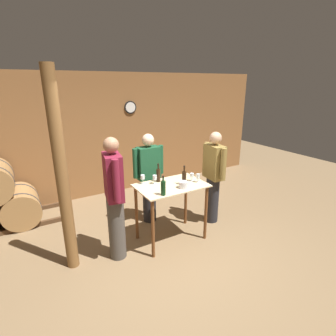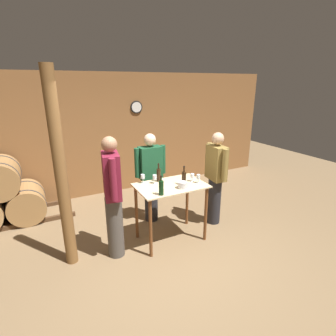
% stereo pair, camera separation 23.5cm
% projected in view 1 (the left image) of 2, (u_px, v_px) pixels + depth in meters
% --- Properties ---
extents(ground_plane, '(14.00, 14.00, 0.00)m').
position_uv_depth(ground_plane, '(174.00, 257.00, 3.90)').
color(ground_plane, brown).
extents(back_wall, '(8.40, 0.08, 2.70)m').
position_uv_depth(back_wall, '(106.00, 136.00, 5.84)').
color(back_wall, brown).
rests_on(back_wall, ground_plane).
extents(tasting_table, '(1.09, 0.70, 0.96)m').
position_uv_depth(tasting_table, '(171.00, 196.00, 4.15)').
color(tasting_table, beige).
rests_on(tasting_table, ground_plane).
extents(wooden_post, '(0.16, 0.16, 2.70)m').
position_uv_depth(wooden_post, '(62.00, 176.00, 3.32)').
color(wooden_post, brown).
rests_on(wooden_post, ground_plane).
extents(wine_bottle_far_left, '(0.07, 0.07, 0.29)m').
position_uv_depth(wine_bottle_far_left, '(163.00, 188.00, 3.69)').
color(wine_bottle_far_left, black).
rests_on(wine_bottle_far_left, tasting_table).
extents(wine_bottle_left, '(0.07, 0.07, 0.30)m').
position_uv_depth(wine_bottle_left, '(158.00, 175.00, 4.19)').
color(wine_bottle_left, black).
rests_on(wine_bottle_left, tasting_table).
extents(wine_bottle_center, '(0.07, 0.07, 0.31)m').
position_uv_depth(wine_bottle_center, '(184.00, 177.00, 4.07)').
color(wine_bottle_center, black).
rests_on(wine_bottle_center, tasting_table).
extents(wine_glass_near_left, '(0.06, 0.06, 0.15)m').
position_uv_depth(wine_glass_near_left, '(143.00, 177.00, 4.11)').
color(wine_glass_near_left, silver).
rests_on(wine_glass_near_left, tasting_table).
extents(wine_glass_near_center, '(0.06, 0.06, 0.14)m').
position_uv_depth(wine_glass_near_center, '(155.00, 178.00, 4.10)').
color(wine_glass_near_center, silver).
rests_on(wine_glass_near_center, tasting_table).
extents(wine_glass_near_right, '(0.06, 0.06, 0.13)m').
position_uv_depth(wine_glass_near_right, '(192.00, 175.00, 4.23)').
color(wine_glass_near_right, silver).
rests_on(wine_glass_near_right, tasting_table).
extents(wine_glass_far_side, '(0.06, 0.06, 0.14)m').
position_uv_depth(wine_glass_far_side, '(198.00, 177.00, 4.17)').
color(wine_glass_far_side, silver).
rests_on(wine_glass_far_side, tasting_table).
extents(ice_bucket, '(0.14, 0.14, 0.10)m').
position_uv_depth(ice_bucket, '(183.00, 185.00, 3.96)').
color(ice_bucket, silver).
rests_on(ice_bucket, tasting_table).
extents(person_host, '(0.25, 0.59, 1.69)m').
position_uv_depth(person_host, '(213.00, 176.00, 4.67)').
color(person_host, '#232328').
rests_on(person_host, ground_plane).
extents(person_visitor_with_scarf, '(0.59, 0.24, 1.65)m').
position_uv_depth(person_visitor_with_scarf, '(149.00, 177.00, 4.70)').
color(person_visitor_with_scarf, '#232328').
rests_on(person_visitor_with_scarf, ground_plane).
extents(person_visitor_bearded, '(0.29, 0.58, 1.81)m').
position_uv_depth(person_visitor_bearded, '(115.00, 197.00, 3.63)').
color(person_visitor_bearded, '#4C4742').
rests_on(person_visitor_bearded, ground_plane).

